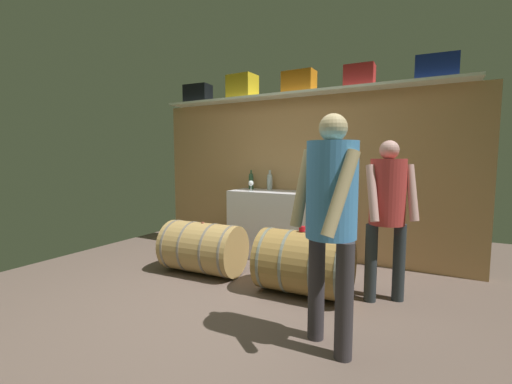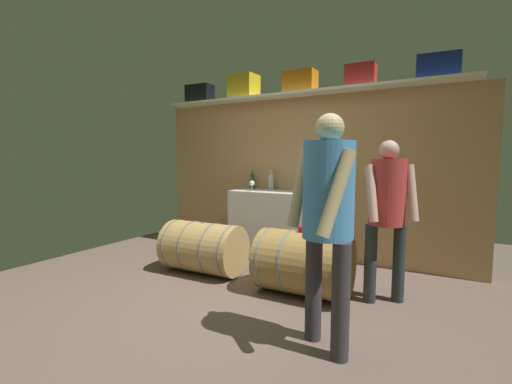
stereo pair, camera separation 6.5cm
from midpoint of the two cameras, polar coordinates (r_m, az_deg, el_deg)
The scene contains 19 objects.
ground_plane at distance 3.70m, azimuth -2.54°, elevation -16.19°, with size 5.72×7.34×0.02m, color brown.
back_wall_panel at distance 4.84m, azimuth 6.99°, elevation 2.43°, with size 4.52×0.10×2.19m, color tan.
high_shelf_board at distance 4.76m, azimuth 6.46°, elevation 15.82°, with size 4.16×0.40×0.03m, color silver.
toolcase_black at distance 5.63m, azimuth -10.01°, elevation 15.78°, with size 0.40×0.24×0.27m, color black.
toolcase_yellow at distance 5.18m, azimuth -2.68°, elevation 17.06°, with size 0.39×0.30×0.33m, color yellow.
toolcase_orange at distance 4.79m, azimuth 6.75°, elevation 17.69°, with size 0.42×0.23×0.28m, color orange.
toolcase_red at distance 4.55m, azimuth 16.43°, elevation 18.00°, with size 0.35×0.22×0.26m, color red.
toolcase_navy at distance 4.45m, azimuth 27.44°, elevation 17.91°, with size 0.43×0.20×0.27m, color navy.
work_cabinet at distance 4.67m, azimuth 3.98°, elevation -5.55°, with size 1.45×0.53×0.92m, color white.
wine_bottle_green at distance 4.98m, azimuth -1.19°, elevation 1.92°, with size 0.07×0.07×0.28m.
wine_bottle_clear at distance 4.86m, azimuth 1.93°, elevation 1.85°, with size 0.08×0.08×0.28m.
wine_bottle_dark at distance 4.28m, azimuth 10.96°, elevation 1.61°, with size 0.08×0.08×0.33m.
wine_glass at distance 4.65m, azimuth -1.25°, elevation 1.40°, with size 0.07×0.07×0.14m.
red_funnel at distance 4.56m, azimuth 8.87°, elevation 0.56°, with size 0.11×0.11×0.09m, color red.
wine_barrel_near at distance 3.54m, azimuth 7.54°, elevation -11.59°, with size 0.93×0.66×0.65m.
wine_barrel_far at distance 4.18m, azimuth -9.25°, elevation -9.14°, with size 0.96×0.64×0.61m.
tasting_cup at distance 3.47m, azimuth 7.15°, elevation -6.10°, with size 0.06×0.06×0.05m, color red.
winemaker_pouring at distance 3.42m, azimuth 20.55°, elevation -1.87°, with size 0.50×0.46×1.53m.
visitor_tasting at distance 2.43m, azimuth 11.58°, elevation -2.56°, with size 0.54×0.52×1.67m.
Camera 1 is at (1.76, -2.43, 1.37)m, focal length 24.02 mm.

